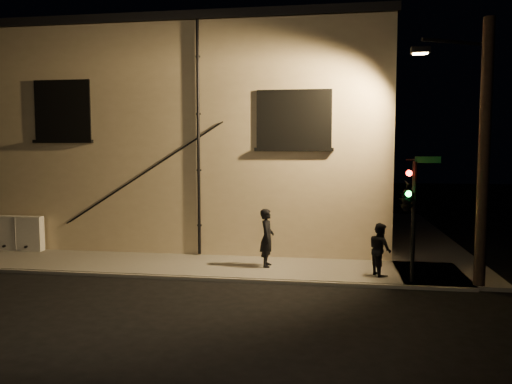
% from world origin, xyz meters
% --- Properties ---
extents(ground, '(90.00, 90.00, 0.00)m').
position_xyz_m(ground, '(0.00, 0.00, 0.00)').
color(ground, black).
extents(sidewalk, '(21.00, 16.00, 0.12)m').
position_xyz_m(sidewalk, '(1.22, 4.39, 0.06)').
color(sidewalk, slate).
rests_on(sidewalk, ground).
extents(building, '(16.20, 12.23, 8.80)m').
position_xyz_m(building, '(-3.00, 8.99, 4.40)').
color(building, beige).
rests_on(building, ground).
extents(utility_cabinet, '(1.99, 0.34, 1.31)m').
position_xyz_m(utility_cabinet, '(-8.83, 2.70, 0.77)').
color(utility_cabinet, silver).
rests_on(utility_cabinet, sidewalk).
extents(pedestrian_a, '(0.47, 0.70, 1.90)m').
position_xyz_m(pedestrian_a, '(0.85, 1.54, 1.07)').
color(pedestrian_a, black).
rests_on(pedestrian_a, sidewalk).
extents(pedestrian_b, '(0.86, 0.95, 1.61)m').
position_xyz_m(pedestrian_b, '(4.40, 0.93, 0.92)').
color(pedestrian_b, black).
rests_on(pedestrian_b, sidewalk).
extents(traffic_signal, '(1.21, 2.12, 3.63)m').
position_xyz_m(traffic_signal, '(5.05, 0.19, 2.57)').
color(traffic_signal, black).
rests_on(traffic_signal, sidewalk).
extents(streetlamp_pole, '(2.03, 1.40, 7.52)m').
position_xyz_m(streetlamp_pole, '(7.00, 0.27, 3.97)').
color(streetlamp_pole, black).
rests_on(streetlamp_pole, ground).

